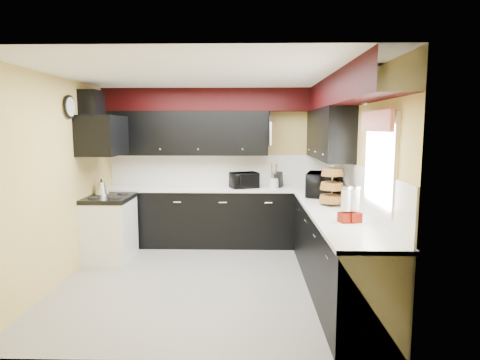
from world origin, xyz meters
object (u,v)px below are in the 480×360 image
Objects in this scene: knife_block at (278,180)px; kettle at (102,188)px; utensil_crock at (274,183)px; microwave at (322,184)px; toaster_oven at (244,180)px.

knife_block reaches higher than kettle.
knife_block is (0.07, 0.05, 0.04)m from utensil_crock.
utensil_crock is (-0.62, 0.74, -0.09)m from microwave.
kettle reaches higher than utensil_crock.
toaster_oven is at bearing 14.29° from kettle.
microwave is (1.10, -0.73, 0.04)m from toaster_oven.
toaster_oven reaches higher than kettle.
kettle is at bearing -145.29° from knife_block.
microwave is at bearing -32.80° from knife_block.
microwave is 0.97m from utensil_crock.
utensil_crock is at bearing 11.95° from kettle.
toaster_oven is 2.14× the size of kettle.
utensil_crock is at bearing -125.10° from knife_block.
toaster_oven reaches higher than utensil_crock.
microwave reaches higher than kettle.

